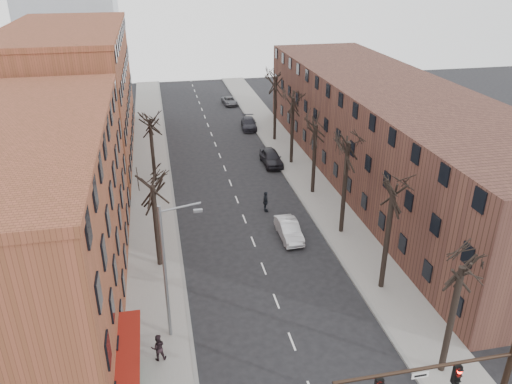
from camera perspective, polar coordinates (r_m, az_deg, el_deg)
sidewalk_left at (r=53.92m, az=-11.88°, el=1.68°), size 4.00×90.00×0.15m
sidewalk_right at (r=55.93m, az=4.70°, el=3.03°), size 4.00×90.00×0.15m
building_left_near at (r=34.49m, az=-25.63°, el=-3.55°), size 12.00×26.00×12.00m
building_left_far at (r=60.97m, az=-20.24°, el=10.31°), size 12.00×28.00×14.00m
building_right at (r=52.68m, az=14.86°, el=6.55°), size 12.00×50.00×10.00m
tree_right_a at (r=31.71m, az=20.34°, el=-18.63°), size 5.20×5.20×10.00m
tree_right_b at (r=36.97m, az=14.05°, el=-10.56°), size 5.20×5.20×10.80m
tree_right_c at (r=43.08m, az=9.67°, el=-4.56°), size 5.20×5.20×11.60m
tree_right_d at (r=49.74m, az=6.46°, el=-0.09°), size 5.20×5.20×10.00m
tree_right_e at (r=56.74m, az=4.03°, el=3.31°), size 5.20×5.20×10.80m
tree_right_f at (r=63.97m, az=2.13°, el=5.95°), size 5.20×5.20×11.60m
tree_left_a at (r=38.89m, az=-10.89°, el=-8.24°), size 5.20×5.20×9.50m
tree_left_b at (r=53.02m, az=-11.43°, el=1.22°), size 5.20×5.20×9.50m
streetlight at (r=29.44m, az=-10.08°, el=-8.49°), size 2.45×0.22×9.03m
silver_sedan at (r=41.47m, az=3.78°, el=-4.33°), size 1.59×4.43×1.45m
parked_car_near at (r=55.96m, az=1.76°, el=3.96°), size 2.04×4.93×1.67m
parked_car_mid at (r=68.26m, az=-0.82°, el=7.84°), size 2.44×5.00×1.40m
parked_car_far at (r=80.04m, az=-3.04°, el=10.36°), size 2.26×4.36×1.17m
pedestrian_b at (r=30.33m, az=-11.12°, el=-17.03°), size 0.87×0.70×1.71m
pedestrian_crossing at (r=45.42m, az=1.10°, el=-1.12°), size 0.55×1.18×1.97m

